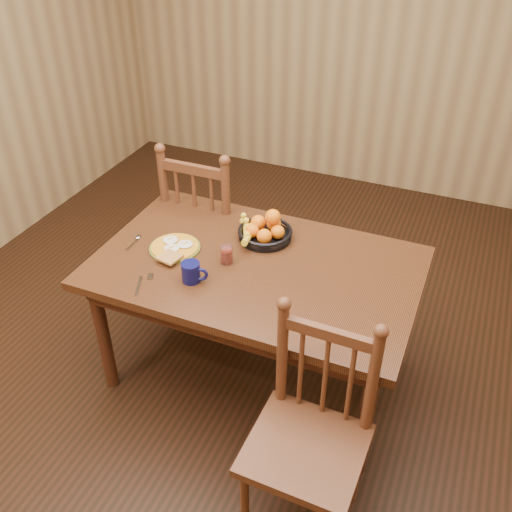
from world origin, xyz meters
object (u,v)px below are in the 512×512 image
at_px(dining_table, 256,278).
at_px(fruit_bowl, 264,231).
at_px(coffee_mug, 192,272).
at_px(chair_near, 309,438).
at_px(breakfast_plate, 175,248).
at_px(chair_far, 210,225).

distance_m(dining_table, fruit_bowl, 0.27).
relative_size(dining_table, coffee_mug, 12.01).
bearing_deg(fruit_bowl, chair_near, -57.92).
height_order(coffee_mug, fruit_bowl, fruit_bowl).
bearing_deg(breakfast_plate, coffee_mug, -43.39).
height_order(breakfast_plate, coffee_mug, coffee_mug).
bearing_deg(chair_far, dining_table, 134.26).
distance_m(chair_far, fruit_bowl, 0.65).
distance_m(chair_near, breakfast_plate, 1.19).
xyz_separation_m(chair_far, coffee_mug, (0.32, -0.80, 0.28)).
relative_size(chair_far, fruit_bowl, 3.32).
relative_size(dining_table, chair_far, 1.49).
relative_size(chair_near, fruit_bowl, 3.13).
distance_m(chair_far, coffee_mug, 0.90).
xyz_separation_m(chair_near, coffee_mug, (-0.75, 0.45, 0.31)).
height_order(chair_far, coffee_mug, chair_far).
bearing_deg(chair_near, dining_table, 128.46).
distance_m(dining_table, chair_far, 0.79).
bearing_deg(dining_table, breakfast_plate, -174.06).
bearing_deg(coffee_mug, dining_table, 46.67).
bearing_deg(breakfast_plate, chair_near, -33.75).
height_order(breakfast_plate, fruit_bowl, fruit_bowl).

